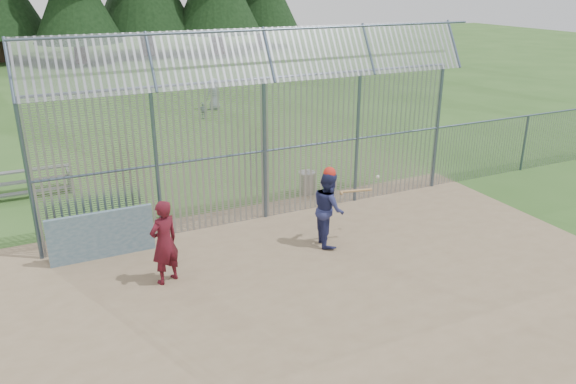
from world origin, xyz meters
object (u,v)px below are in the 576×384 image
dugout_wall (102,235)px  onlooker (164,242)px  batter (329,208)px  bleacher (21,183)px  trash_can (307,183)px

dugout_wall → onlooker: size_ratio=1.27×
onlooker → dugout_wall: bearing=-83.0°
batter → onlooker: 4.26m
batter → bleacher: bearing=57.7°
dugout_wall → bleacher: 5.79m
bleacher → dugout_wall: bearing=-73.1°
batter → bleacher: size_ratio=0.65×
batter → bleacher: (-7.06, 7.22, -0.58)m
dugout_wall → trash_can: dugout_wall is taller
batter → dugout_wall: bearing=86.0°
onlooker → bleacher: onlooker is taller
dugout_wall → trash_can: bearing=15.1°
dugout_wall → bleacher: (-1.68, 5.53, -0.21)m
onlooker → trash_can: 6.53m
trash_can → bleacher: size_ratio=0.27×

